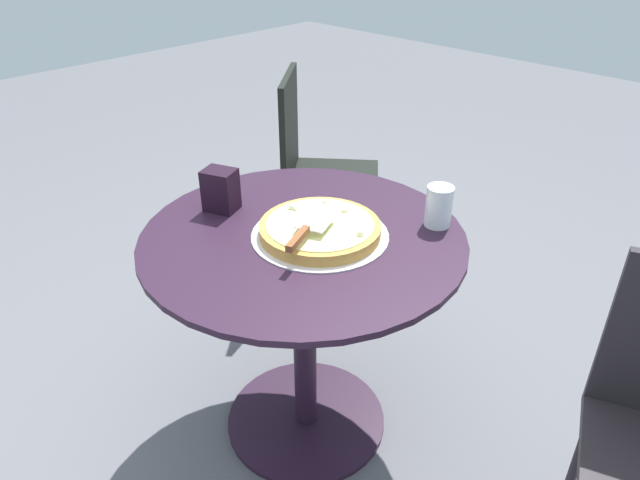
{
  "coord_description": "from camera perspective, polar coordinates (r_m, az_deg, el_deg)",
  "views": [
    {
      "loc": [
        0.93,
        0.97,
        1.5
      ],
      "look_at": [
        -0.03,
        0.04,
        0.7
      ],
      "focal_mm": 32.52,
      "sensor_mm": 36.0,
      "label": 1
    }
  ],
  "objects": [
    {
      "name": "patio_chair_near",
      "position": [
        2.48,
        -0.52,
        7.56
      ],
      "size": [
        0.55,
        0.55,
        0.9
      ],
      "color": "black",
      "rests_on": "ground"
    },
    {
      "name": "pizza_server",
      "position": [
        1.46,
        -1.4,
        0.96
      ],
      "size": [
        0.21,
        0.12,
        0.02
      ],
      "color": "silver",
      "rests_on": "pizza_on_tray"
    },
    {
      "name": "ground_plane",
      "position": [
        2.02,
        -1.37,
        -17.3
      ],
      "size": [
        10.0,
        10.0,
        0.0
      ],
      "primitive_type": "plane",
      "color": "#5C5D62"
    },
    {
      "name": "patio_table",
      "position": [
        1.68,
        -1.58,
        -5.73
      ],
      "size": [
        0.88,
        0.88,
        0.72
      ],
      "color": "black",
      "rests_on": "ground"
    },
    {
      "name": "drinking_cup",
      "position": [
        1.61,
        11.61,
        3.28
      ],
      "size": [
        0.07,
        0.07,
        0.11
      ],
      "primitive_type": "cylinder",
      "color": "white",
      "rests_on": "patio_table"
    },
    {
      "name": "napkin_dispenser",
      "position": [
        1.68,
        -9.76,
        4.87
      ],
      "size": [
        0.1,
        0.11,
        0.12
      ],
      "primitive_type": "cube",
      "rotation": [
        0.0,
        0.0,
        5.09
      ],
      "color": "black",
      "rests_on": "patio_table"
    },
    {
      "name": "pizza_on_tray",
      "position": [
        1.54,
        0.0,
        1.04
      ],
      "size": [
        0.37,
        0.37,
        0.06
      ],
      "color": "silver",
      "rests_on": "patio_table"
    }
  ]
}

